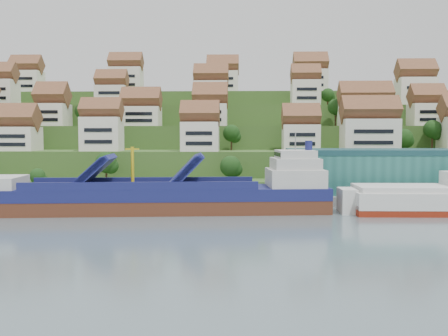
{
  "coord_description": "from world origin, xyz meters",
  "views": [
    {
      "loc": [
        10.88,
        -98.34,
        15.86
      ],
      "look_at": [
        7.11,
        14.0,
        8.0
      ],
      "focal_mm": 40.0,
      "sensor_mm": 36.0,
      "label": 1
    }
  ],
  "objects": [
    {
      "name": "ground",
      "position": [
        0.0,
        0.0,
        0.0
      ],
      "size": [
        300.0,
        300.0,
        0.0
      ],
      "primitive_type": "plane",
      "color": "slate",
      "rests_on": "ground"
    },
    {
      "name": "quay",
      "position": [
        20.0,
        15.0,
        1.1
      ],
      "size": [
        180.0,
        14.0,
        2.2
      ],
      "primitive_type": "cube",
      "color": "gray",
      "rests_on": "ground"
    },
    {
      "name": "hillside",
      "position": [
        0.0,
        103.55,
        10.66
      ],
      "size": [
        260.0,
        128.0,
        31.0
      ],
      "color": "#2D4C1E",
      "rests_on": "ground"
    },
    {
      "name": "hillside_village",
      "position": [
        -0.56,
        59.11,
        23.75
      ],
      "size": [
        158.49,
        61.02,
        29.06
      ],
      "color": "silver",
      "rests_on": "ground"
    },
    {
      "name": "hillside_trees",
      "position": [
        -8.52,
        41.57,
        15.18
      ],
      "size": [
        143.74,
        61.96,
        28.7
      ],
      "color": "#1C4115",
      "rests_on": "ground"
    },
    {
      "name": "warehouse",
      "position": [
        52.0,
        17.0,
        7.2
      ],
      "size": [
        60.0,
        15.0,
        10.0
      ],
      "primitive_type": "cube",
      "color": "#266860",
      "rests_on": "quay"
    },
    {
      "name": "flagpole",
      "position": [
        18.11,
        10.0,
        6.88
      ],
      "size": [
        1.28,
        0.16,
        8.0
      ],
      "color": "gray",
      "rests_on": "quay"
    },
    {
      "name": "cargo_ship",
      "position": [
        -5.04,
        0.41,
        3.04
      ],
      "size": [
        71.53,
        17.24,
        15.62
      ],
      "rotation": [
        0.0,
        0.0,
        0.09
      ],
      "color": "#542A19",
      "rests_on": "ground"
    },
    {
      "name": "second_ship",
      "position": [
        49.05,
        1.28,
        2.67
      ],
      "size": [
        30.65,
        11.68,
        8.85
      ],
      "rotation": [
        0.0,
        0.0,
        0.01
      ],
      "color": "maroon",
      "rests_on": "ground"
    }
  ]
}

